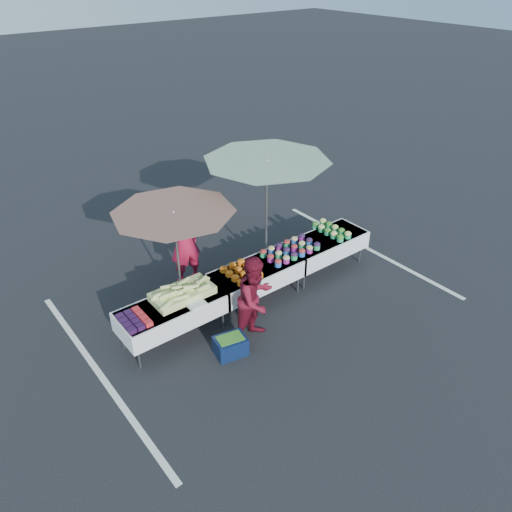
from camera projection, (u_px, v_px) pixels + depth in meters
ground at (256, 300)px, 9.68m from camera, size 80.00×80.00×0.00m
stripe_left at (99, 373)px, 8.00m from camera, size 0.10×5.00×0.00m
stripe_right at (366, 248)px, 11.36m from camera, size 0.10×5.00×0.00m
table_left at (172, 311)px, 8.43m from camera, size 1.86×0.81×0.75m
table_center at (256, 275)px, 9.37m from camera, size 1.86×0.81×0.75m
table_right at (324, 245)px, 10.32m from camera, size 1.86×0.81×0.75m
berry_punnets at (134, 320)px, 7.90m from camera, size 0.40×0.54×0.08m
corn_pile at (183, 293)px, 8.45m from camera, size 1.16×0.57×0.26m
plastic_bags at (196, 304)px, 8.28m from camera, size 0.30×0.25×0.05m
carrot_bowls at (241, 272)px, 9.07m from camera, size 0.55×0.69×0.11m
potato_cups at (290, 249)px, 9.69m from camera, size 1.14×0.58×0.16m
bean_baskets at (331, 230)px, 10.38m from camera, size 0.36×0.86×0.15m
vendor at (184, 242)px, 9.78m from camera, size 0.67×0.44×1.83m
customer at (256, 299)px, 8.35m from camera, size 0.90×0.77×1.61m
umbrella_left at (174, 221)px, 8.30m from camera, size 2.41×2.41×2.14m
umbrella_right at (267, 170)px, 9.37m from camera, size 2.55×2.55×2.49m
storage_bin at (231, 345)px, 8.30m from camera, size 0.58×0.47×0.34m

